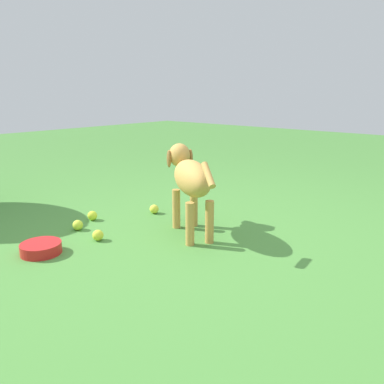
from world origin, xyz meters
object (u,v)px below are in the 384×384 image
object	(u,v)px
tennis_ball_1	(154,209)
water_bowl	(41,248)
tennis_ball_2	(78,225)
tennis_ball_3	(92,216)
dog	(190,178)
tennis_ball_0	(98,235)

from	to	relation	value
tennis_ball_1	water_bowl	world-z (taller)	tennis_ball_1
tennis_ball_1	tennis_ball_2	xyz separation A→B (m)	(-0.12, -0.56, 0.00)
tennis_ball_2	tennis_ball_3	size ratio (longest dim) A/B	1.00
dog	tennis_ball_1	world-z (taller)	dog
dog	water_bowl	world-z (taller)	dog
tennis_ball_1	tennis_ball_3	world-z (taller)	same
dog	tennis_ball_2	xyz separation A→B (m)	(-0.57, -0.44, -0.32)
tennis_ball_0	tennis_ball_3	xyz separation A→B (m)	(-0.34, 0.20, 0.00)
tennis_ball_2	tennis_ball_3	distance (m)	0.20
dog	tennis_ball_1	distance (m)	0.57
dog	tennis_ball_1	bearing A→B (deg)	17.25
dog	tennis_ball_0	distance (m)	0.65
tennis_ball_1	tennis_ball_2	size ratio (longest dim) A/B	1.00
dog	tennis_ball_2	distance (m)	0.79
tennis_ball_3	water_bowl	size ratio (longest dim) A/B	0.30
dog	tennis_ball_2	bearing A→B (deg)	69.97
dog	tennis_ball_3	world-z (taller)	dog
tennis_ball_3	water_bowl	distance (m)	0.58
dog	tennis_ball_0	xyz separation A→B (m)	(-0.32, -0.46, -0.32)
tennis_ball_1	tennis_ball_3	xyz separation A→B (m)	(-0.21, -0.39, 0.00)
water_bowl	tennis_ball_3	bearing A→B (deg)	116.68
dog	tennis_ball_2	size ratio (longest dim) A/B	10.41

